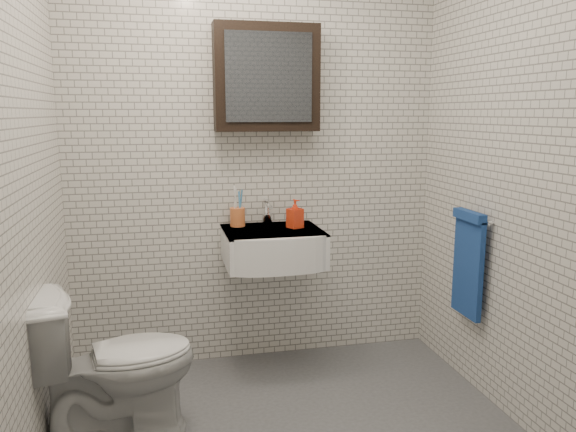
# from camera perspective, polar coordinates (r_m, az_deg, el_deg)

# --- Properties ---
(room_shell) EXTENTS (2.22, 2.02, 2.51)m
(room_shell) POSITION_cam_1_polar(r_m,az_deg,el_deg) (2.36, 0.89, 9.51)
(room_shell) COLOR silver
(room_shell) RESTS_ON ground
(washbasin) EXTENTS (0.55, 0.50, 0.20)m
(washbasin) POSITION_cam_1_polar(r_m,az_deg,el_deg) (3.18, -1.42, -3.17)
(washbasin) COLOR white
(washbasin) RESTS_ON room_shell
(faucet) EXTENTS (0.06, 0.20, 0.15)m
(faucet) POSITION_cam_1_polar(r_m,az_deg,el_deg) (3.34, -2.10, 0.30)
(faucet) COLOR silver
(faucet) RESTS_ON washbasin
(mirror_cabinet) EXTENTS (0.60, 0.15, 0.60)m
(mirror_cabinet) POSITION_cam_1_polar(r_m,az_deg,el_deg) (3.29, -2.18, 13.84)
(mirror_cabinet) COLOR black
(mirror_cabinet) RESTS_ON room_shell
(towel_rail) EXTENTS (0.09, 0.30, 0.58)m
(towel_rail) POSITION_cam_1_polar(r_m,az_deg,el_deg) (3.19, 17.85, -4.22)
(towel_rail) COLOR silver
(towel_rail) RESTS_ON room_shell
(toothbrush_cup) EXTENTS (0.11, 0.11, 0.24)m
(toothbrush_cup) POSITION_cam_1_polar(r_m,az_deg,el_deg) (3.29, -5.15, -0.00)
(toothbrush_cup) COLOR #D06834
(toothbrush_cup) RESTS_ON washbasin
(soap_bottle) EXTENTS (0.10, 0.10, 0.17)m
(soap_bottle) POSITION_cam_1_polar(r_m,az_deg,el_deg) (3.23, 0.72, 0.25)
(soap_bottle) COLOR orange
(soap_bottle) RESTS_ON washbasin
(toilet) EXTENTS (0.79, 0.55, 0.74)m
(toilet) POSITION_cam_1_polar(r_m,az_deg,el_deg) (2.79, -17.14, -14.11)
(toilet) COLOR silver
(toilet) RESTS_ON ground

